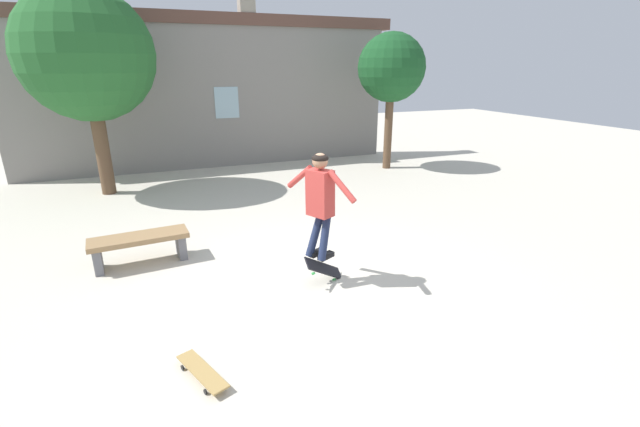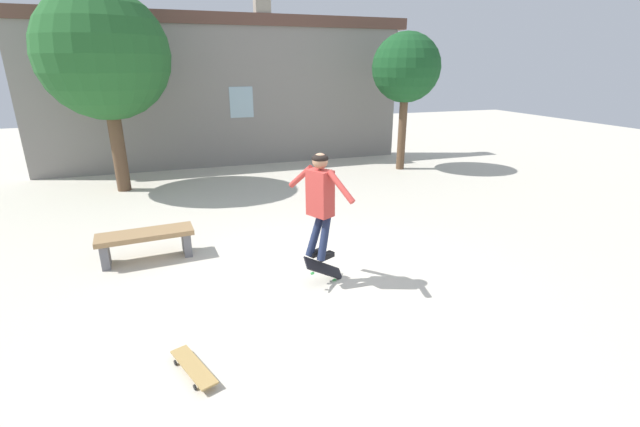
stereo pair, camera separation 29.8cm
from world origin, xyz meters
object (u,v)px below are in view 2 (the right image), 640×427
tree_right (406,69)px  skateboard_resting (193,367)px  park_bench (146,240)px  skater (320,197)px  tree_left (104,56)px  skateboard_flipping (324,269)px

tree_right → skateboard_resting: (-6.43, -7.41, -2.81)m
tree_right → park_bench: size_ratio=2.59×
park_bench → skater: size_ratio=1.00×
park_bench → skater: bearing=-39.3°
tree_left → park_bench: tree_left is taller
tree_right → tree_left: size_ratio=0.83×
skater → skateboard_flipping: (0.05, -0.02, -1.07)m
skater → tree_left: bearing=89.8°
skater → skateboard_resting: size_ratio=1.92×
park_bench → skater: (2.38, -1.63, 0.95)m
park_bench → skateboard_flipping: (2.43, -1.65, -0.12)m
park_bench → skater: 3.04m
tree_right → skateboard_resting: tree_right is taller
skater → skateboard_flipping: 1.07m
park_bench → skateboard_flipping: size_ratio=2.38×
tree_right → park_bench: 8.61m
tree_right → skateboard_resting: size_ratio=4.99×
tree_right → park_bench: bearing=-147.9°
park_bench → skater: skater is taller
skateboard_flipping → skateboard_resting: 2.34m
skater → skateboard_resting: (-1.84, -1.40, -1.22)m
park_bench → skateboard_flipping: bearing=-39.1°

